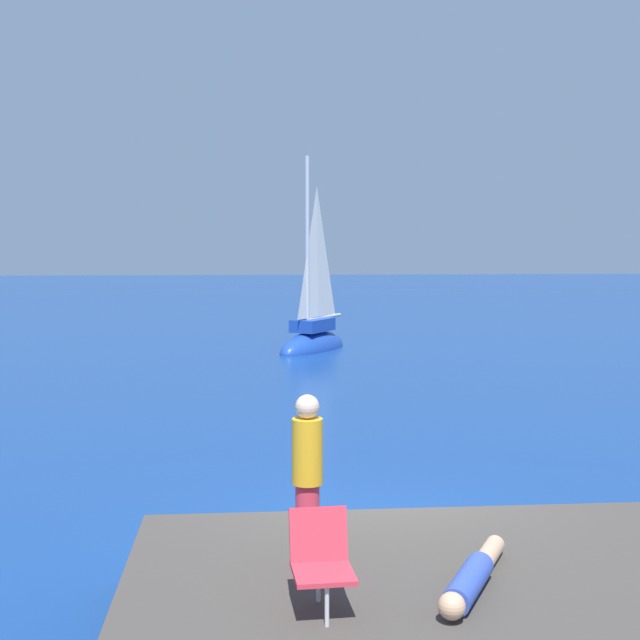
% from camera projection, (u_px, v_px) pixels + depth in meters
% --- Properties ---
extents(ground_plane, '(160.00, 160.00, 0.00)m').
position_uv_depth(ground_plane, '(371.00, 535.00, 10.98)').
color(ground_plane, navy).
extents(shore_ledge, '(5.91, 4.51, 0.75)m').
position_uv_depth(shore_ledge, '(452.00, 627.00, 7.54)').
color(shore_ledge, '#423D38').
rests_on(shore_ledge, ground).
extents(boulder_seaward, '(0.72, 0.83, 0.46)m').
position_uv_depth(boulder_seaward, '(282.00, 581.00, 9.51)').
color(boulder_seaward, '#3B3730').
rests_on(boulder_seaward, ground).
extents(boulder_inland, '(1.84, 1.88, 0.94)m').
position_uv_depth(boulder_inland, '(628.00, 575.00, 9.68)').
color(boulder_inland, '#413935').
rests_on(boulder_inland, ground).
extents(sailboat_near, '(3.10, 3.85, 7.13)m').
position_uv_depth(sailboat_near, '(313.00, 339.00, 29.26)').
color(sailboat_near, '#193D99').
rests_on(sailboat_near, ground).
extents(person_sunbather, '(0.94, 1.62, 0.25)m').
position_uv_depth(person_sunbather, '(472.00, 578.00, 7.40)').
color(person_sunbather, '#334CB2').
rests_on(person_sunbather, shore_ledge).
extents(person_standing, '(0.28, 0.28, 1.62)m').
position_uv_depth(person_standing, '(307.00, 477.00, 7.83)').
color(person_standing, '#DB384C').
rests_on(person_standing, shore_ledge).
extents(beach_chair, '(0.53, 0.63, 0.80)m').
position_uv_depth(beach_chair, '(321.00, 556.00, 7.01)').
color(beach_chair, '#E03342').
rests_on(beach_chair, shore_ledge).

